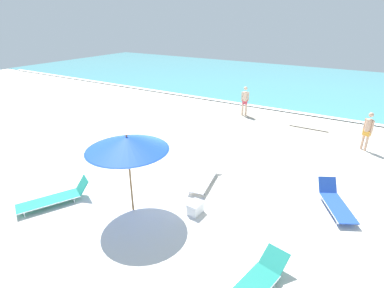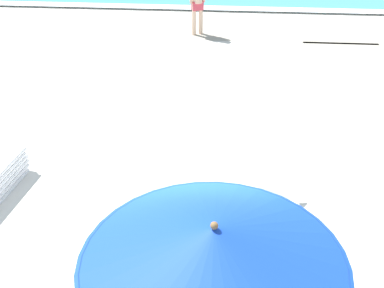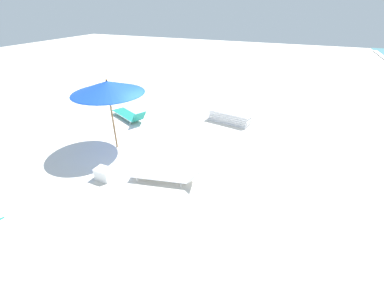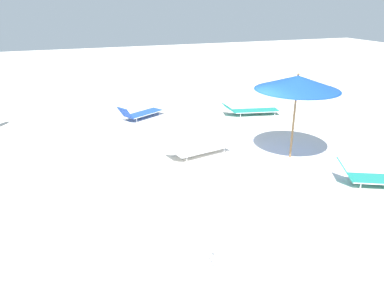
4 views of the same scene
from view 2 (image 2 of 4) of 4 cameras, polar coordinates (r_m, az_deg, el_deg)
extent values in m
cube|color=silver|center=(7.91, -1.77, -11.99)|extent=(60.00, 60.00, 0.16)
cube|color=#AFA492|center=(15.88, 1.54, 12.43)|extent=(57.00, 2.20, 0.00)
cube|color=#AFA492|center=(14.47, 16.10, 9.09)|extent=(2.02, 1.72, 0.00)
cube|color=white|center=(17.27, 1.79, 14.32)|extent=(56.00, 0.44, 0.01)
cone|color=blue|center=(4.66, 2.33, -10.84)|extent=(2.41, 2.41, 0.41)
cylinder|color=#13359C|center=(4.80, 2.28, -12.51)|extent=(2.34, 2.34, 0.01)
sphere|color=olive|center=(4.51, 2.39, -8.69)|extent=(0.07, 0.07, 0.07)
cube|color=white|center=(7.95, 10.78, -9.91)|extent=(0.94, 1.82, 0.03)
cylinder|color=silver|center=(7.87, 8.67, -10.17)|extent=(0.38, 1.70, 0.03)
cylinder|color=silver|center=(8.04, 12.85, -9.64)|extent=(0.38, 1.70, 0.03)
cube|color=white|center=(8.58, 8.91, -4.24)|extent=(0.64, 0.49, 0.44)
cylinder|color=silver|center=(7.49, 10.32, -14.11)|extent=(0.03, 0.03, 0.16)
cylinder|color=silver|center=(7.64, 14.08, -13.54)|extent=(0.03, 0.03, 0.16)
cylinder|color=silver|center=(8.42, 7.72, -7.54)|extent=(0.03, 0.03, 0.16)
cylinder|color=silver|center=(8.56, 11.05, -7.17)|extent=(0.03, 0.03, 0.16)
cylinder|color=beige|center=(15.19, 0.94, 13.28)|extent=(0.11, 0.11, 0.90)
cylinder|color=beige|center=(15.12, 0.22, 13.19)|extent=(0.11, 0.11, 0.90)
cube|color=#D13D4C|center=(15.04, 0.59, 14.56)|extent=(0.35, 0.29, 0.24)
camera|label=1|loc=(6.09, 113.30, -12.63)|focal=28.00mm
camera|label=3|loc=(11.22, 42.92, 20.87)|focal=24.00mm
camera|label=4|loc=(13.16, -41.24, 20.94)|focal=35.00mm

